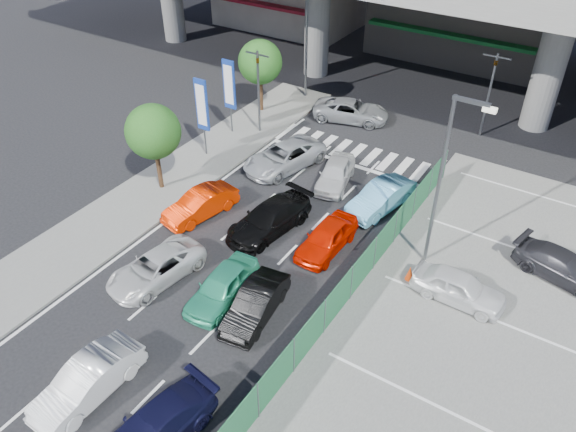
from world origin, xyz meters
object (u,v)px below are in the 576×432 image
Objects in this scene: taxi_teal_mid at (222,286)px; wagon_silver_front_left at (284,157)px; signboard_far at (229,87)px; taxi_orange_left at (200,204)px; tree_far at (260,62)px; hatch_black_mid_right at (256,304)px; sedan_black_mid at (269,219)px; hatch_white_back_mid at (88,381)px; sedan_white_mid_left at (156,268)px; sedan_white_front_mid at (335,173)px; crossing_wagon_silver at (351,111)px; parked_sedan_white at (459,287)px; taxi_orange_right at (327,238)px; traffic_light_right at (493,75)px; street_lamp_right at (446,171)px; minivan_navy_back at (154,428)px; tree_near at (153,132)px; signboard_near at (202,107)px; traffic_cone at (410,273)px; traffic_light_left at (258,72)px; street_lamp_left at (309,29)px; kei_truck_front_right at (381,198)px; parked_sedan_dgrey at (563,267)px.

taxi_teal_mid is 0.80× the size of wagon_silver_front_left.
signboard_far is 1.18× the size of taxi_orange_left.
tree_far is 18.71m from hatch_black_mid_right.
tree_far reaches higher than sedan_black_mid.
hatch_white_back_mid reaches higher than hatch_black_mid_right.
sedan_black_mid is (2.19, 5.44, 0.08)m from sedan_white_mid_left.
crossing_wagon_silver is at bearing 97.07° from sedan_white_front_mid.
parked_sedan_white is (9.19, 11.31, 0.02)m from hatch_white_back_mid.
taxi_teal_mid is 10.69m from wagon_silver_front_left.
sedan_white_front_mid is (-2.30, 5.03, -0.00)m from taxi_orange_right.
traffic_light_right reaches higher than signboard_far.
street_lamp_right is 1.81× the size of sedan_white_mid_left.
wagon_silver_front_left reaches higher than hatch_black_mid_right.
signboard_far reaches higher than minivan_navy_back.
tree_near is at bearing 144.91° from hatch_black_mid_right.
sedan_white_front_mid is (2.87, 10.72, 0.04)m from sedan_white_mid_left.
signboard_far is 10.46m from sedan_black_mid.
tree_far reaches higher than hatch_black_mid_right.
signboard_near is 0.95× the size of wagon_silver_front_left.
sedan_black_mid is at bearing -111.37° from sedan_white_front_mid.
sedan_white_mid_left is at bearing 142.47° from minivan_navy_back.
sedan_black_mid reaches higher than taxi_orange_right.
tree_far reaches higher than crossing_wagon_silver.
taxi_orange_right reaches higher than sedan_white_mid_left.
parked_sedan_white is at bearing -76.44° from traffic_light_right.
traffic_light_left is at bearing 149.93° from traffic_cone.
taxi_orange_right is (10.67, -10.17, -2.73)m from tree_far.
street_lamp_right reaches higher than crossing_wagon_silver.
street_lamp_left is at bearing 107.02° from hatch_black_mid_right.
kei_truck_front_right is 6.87m from parked_sedan_white.
street_lamp_right is 1.82× the size of minivan_navy_back.
signboard_far is at bearing 121.60° from sedan_white_mid_left.
taxi_orange_left is at bearing 119.77° from parked_sedan_dgrey.
traffic_cone is (3.31, -4.14, -0.29)m from kei_truck_front_right.
street_lamp_right is at bearing 8.03° from tree_near.
parked_sedan_white is (5.44, -4.21, 0.02)m from kei_truck_front_right.
sedan_white_front_mid is at bearing 115.62° from taxi_orange_right.
traffic_light_right is 15.38m from signboard_far.
tree_near is at bearing -85.64° from tree_far.
signboard_far reaches higher than parked_sedan_white.
taxi_orange_left is at bearing 132.40° from minivan_navy_back.
minivan_navy_back reaches higher than sedan_white_mid_left.
kei_truck_front_right is at bearing -12.34° from signboard_far.
tree_far is 13.23m from sedan_black_mid.
tree_far reaches higher than taxi_orange_right.
traffic_light_right reaches higher than taxi_teal_mid.
kei_truck_front_right reaches higher than taxi_orange_left.
traffic_cone is (13.91, 0.41, -2.98)m from tree_near.
sedan_black_mid is (-3.11, 11.13, 0.05)m from minivan_navy_back.
minivan_navy_back is 24.15m from crossing_wagon_silver.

